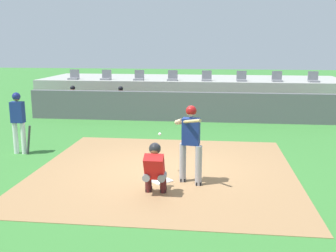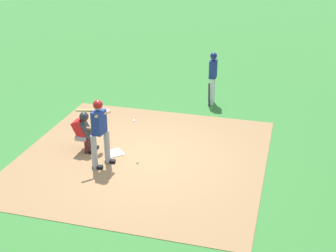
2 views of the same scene
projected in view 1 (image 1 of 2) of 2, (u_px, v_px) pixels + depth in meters
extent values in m
plane|color=#387A33|center=(165.00, 170.00, 9.94)|extent=(80.00, 80.00, 0.00)
cube|color=#9E754C|center=(165.00, 170.00, 9.94)|extent=(6.40, 6.40, 0.01)
cube|color=white|center=(160.00, 180.00, 9.16)|extent=(0.62, 0.62, 0.02)
cylinder|color=#99999E|center=(183.00, 163.00, 9.04)|extent=(0.15, 0.15, 0.92)
cylinder|color=#99999E|center=(199.00, 166.00, 8.80)|extent=(0.15, 0.15, 0.92)
cube|color=navy|center=(191.00, 131.00, 8.76)|extent=(0.41, 0.28, 0.60)
sphere|color=tan|center=(191.00, 112.00, 8.68)|extent=(0.21, 0.21, 0.21)
sphere|color=maroon|center=(191.00, 111.00, 8.67)|extent=(0.24, 0.24, 0.24)
cylinder|color=tan|center=(179.00, 121.00, 8.81)|extent=(0.24, 0.26, 0.17)
cylinder|color=tan|center=(188.00, 121.00, 8.81)|extent=(0.57, 0.21, 0.18)
cylinder|color=tan|center=(188.00, 121.00, 8.55)|extent=(0.62, 0.67, 0.24)
cube|color=black|center=(183.00, 179.00, 9.18)|extent=(0.15, 0.27, 0.09)
cube|color=black|center=(198.00, 183.00, 8.95)|extent=(0.15, 0.27, 0.09)
cylinder|color=gray|center=(147.00, 176.00, 8.26)|extent=(0.16, 0.32, 0.16)
cylinder|color=#4C1919|center=(148.00, 183.00, 8.45)|extent=(0.14, 0.14, 0.42)
cube|color=black|center=(149.00, 189.00, 8.54)|extent=(0.11, 0.24, 0.08)
cylinder|color=gray|center=(162.00, 176.00, 8.22)|extent=(0.16, 0.32, 0.16)
cylinder|color=#4C1919|center=(163.00, 184.00, 8.41)|extent=(0.14, 0.14, 0.42)
cube|color=black|center=(164.00, 190.00, 8.51)|extent=(0.11, 0.24, 0.08)
cube|color=red|center=(154.00, 167.00, 8.15)|extent=(0.40, 0.44, 0.57)
cube|color=#2D2D33|center=(155.00, 165.00, 8.27)|extent=(0.38, 0.25, 0.45)
sphere|color=#996B4C|center=(155.00, 150.00, 8.16)|extent=(0.21, 0.21, 0.21)
sphere|color=#232328|center=(155.00, 149.00, 8.17)|extent=(0.25, 0.25, 0.25)
cylinder|color=#996B4C|center=(154.00, 164.00, 8.37)|extent=(0.10, 0.45, 0.10)
ellipsoid|color=brown|center=(154.00, 160.00, 8.60)|extent=(0.28, 0.12, 0.30)
sphere|color=white|center=(160.00, 134.00, 9.52)|extent=(0.07, 0.07, 0.07)
cylinder|color=silver|center=(16.00, 138.00, 11.39)|extent=(0.14, 0.14, 0.92)
cylinder|color=silver|center=(24.00, 138.00, 11.36)|extent=(0.14, 0.14, 0.92)
cube|color=navy|center=(18.00, 112.00, 11.22)|extent=(0.36, 0.22, 0.60)
sphere|color=brown|center=(16.00, 98.00, 11.14)|extent=(0.20, 0.20, 0.20)
sphere|color=navy|center=(16.00, 96.00, 11.13)|extent=(0.23, 0.23, 0.23)
cylinder|color=#333338|center=(29.00, 140.00, 11.30)|extent=(0.18, 0.06, 0.85)
cube|color=#59595E|center=(185.00, 107.00, 16.14)|extent=(13.00, 0.30, 1.20)
cube|color=olive|center=(186.00, 112.00, 17.19)|extent=(11.80, 0.44, 0.45)
cylinder|color=#939399|center=(69.00, 104.00, 17.49)|extent=(0.15, 0.40, 0.15)
cylinder|color=#939399|center=(67.00, 111.00, 17.35)|extent=(0.13, 0.13, 0.45)
cube|color=maroon|center=(67.00, 115.00, 17.34)|extent=(0.11, 0.24, 0.08)
cylinder|color=#939399|center=(74.00, 104.00, 17.46)|extent=(0.15, 0.40, 0.15)
cylinder|color=#939399|center=(73.00, 111.00, 17.32)|extent=(0.13, 0.13, 0.45)
cube|color=maroon|center=(73.00, 115.00, 17.31)|extent=(0.11, 0.24, 0.08)
cube|color=red|center=(73.00, 98.00, 17.63)|extent=(0.36, 0.22, 0.54)
sphere|color=tan|center=(73.00, 89.00, 17.55)|extent=(0.20, 0.20, 0.20)
sphere|color=black|center=(73.00, 88.00, 17.54)|extent=(0.22, 0.22, 0.22)
cylinder|color=tan|center=(68.00, 100.00, 17.54)|extent=(0.09, 0.41, 0.22)
cylinder|color=tan|center=(76.00, 101.00, 17.49)|extent=(0.09, 0.41, 0.22)
cylinder|color=#939399|center=(117.00, 105.00, 17.24)|extent=(0.15, 0.40, 0.15)
cylinder|color=#939399|center=(116.00, 112.00, 17.10)|extent=(0.13, 0.13, 0.45)
cube|color=maroon|center=(116.00, 116.00, 17.09)|extent=(0.11, 0.24, 0.08)
cylinder|color=#939399|center=(123.00, 105.00, 17.21)|extent=(0.15, 0.40, 0.15)
cylinder|color=#939399|center=(122.00, 112.00, 17.07)|extent=(0.13, 0.13, 0.45)
cube|color=maroon|center=(122.00, 116.00, 17.06)|extent=(0.11, 0.24, 0.08)
cube|color=red|center=(121.00, 98.00, 17.38)|extent=(0.36, 0.22, 0.54)
sphere|color=brown|center=(121.00, 90.00, 17.30)|extent=(0.20, 0.20, 0.20)
sphere|color=black|center=(121.00, 89.00, 17.29)|extent=(0.22, 0.22, 0.22)
cylinder|color=brown|center=(116.00, 101.00, 17.29)|extent=(0.09, 0.41, 0.22)
cylinder|color=brown|center=(125.00, 101.00, 17.24)|extent=(0.09, 0.41, 0.22)
cube|color=#9E9E99|center=(191.00, 91.00, 20.39)|extent=(15.00, 4.40, 1.40)
cube|color=slate|center=(73.00, 79.00, 19.34)|extent=(0.46, 0.46, 0.08)
cube|color=slate|center=(75.00, 73.00, 19.49)|extent=(0.46, 0.06, 0.40)
cube|color=slate|center=(106.00, 79.00, 19.15)|extent=(0.46, 0.46, 0.08)
cube|color=slate|center=(107.00, 74.00, 19.30)|extent=(0.46, 0.06, 0.40)
cube|color=slate|center=(139.00, 79.00, 18.97)|extent=(0.46, 0.46, 0.08)
cube|color=slate|center=(139.00, 74.00, 19.11)|extent=(0.46, 0.06, 0.40)
cube|color=slate|center=(172.00, 80.00, 18.78)|extent=(0.46, 0.46, 0.08)
cube|color=slate|center=(173.00, 74.00, 18.92)|extent=(0.46, 0.06, 0.40)
cube|color=slate|center=(207.00, 80.00, 18.59)|extent=(0.46, 0.46, 0.08)
cube|color=slate|center=(207.00, 75.00, 18.74)|extent=(0.46, 0.06, 0.40)
cube|color=slate|center=(242.00, 80.00, 18.40)|extent=(0.46, 0.46, 0.08)
cube|color=slate|center=(241.00, 75.00, 18.55)|extent=(0.46, 0.06, 0.40)
cube|color=slate|center=(277.00, 81.00, 18.22)|extent=(0.46, 0.46, 0.08)
cube|color=slate|center=(277.00, 75.00, 18.36)|extent=(0.46, 0.06, 0.40)
cube|color=slate|center=(314.00, 81.00, 18.03)|extent=(0.46, 0.46, 0.08)
cube|color=slate|center=(313.00, 76.00, 18.17)|extent=(0.46, 0.06, 0.40)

